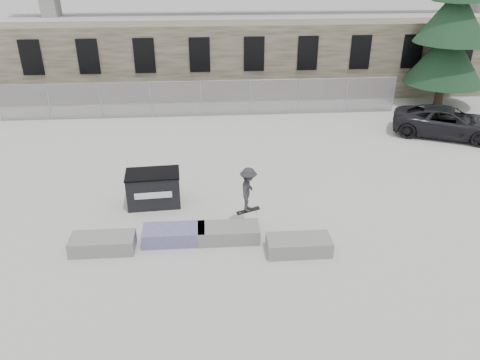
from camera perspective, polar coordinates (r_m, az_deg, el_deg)
name	(u,v)px	position (r m, az deg, el deg)	size (l,w,h in m)	color
ground	(203,241)	(15.47, -4.59, -7.41)	(120.00, 120.00, 0.00)	beige
stone_wall	(200,61)	(29.75, -4.89, 14.24)	(36.00, 2.58, 4.50)	brown
chainlink_fence	(201,98)	(26.44, -4.79, 9.91)	(22.06, 0.06, 2.02)	gray
planter_far_left	(103,243)	(15.47, -16.40, -7.37)	(2.00, 0.90, 0.50)	gray
planter_center_left	(174,234)	(15.40, -8.05, -6.57)	(2.00, 0.90, 0.50)	#3C349C
planter_center_right	(229,232)	(15.36, -1.40, -6.40)	(2.00, 0.90, 0.50)	gray
planter_offset	(299,245)	(14.89, 7.19, -7.82)	(2.00, 0.90, 0.50)	gray
dumpster	(154,188)	(17.50, -10.48, -1.01)	(2.02, 1.31, 1.28)	black
spruce_tree	(453,23)	(29.86, 24.56, 17.01)	(4.48, 4.48, 11.50)	#38281E
suv	(447,122)	(25.76, 23.94, 6.48)	(2.40, 5.20, 1.45)	black
skateboarder	(248,190)	(15.43, 1.02, -1.19)	(0.81, 1.11, 1.67)	#2D2D30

